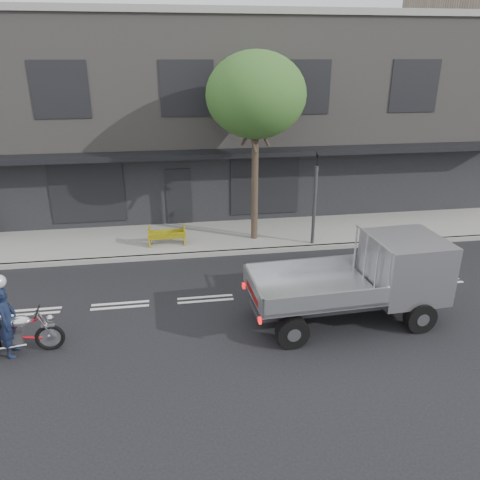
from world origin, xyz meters
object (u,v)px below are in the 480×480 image
object	(u,v)px
motorcycle	(17,333)
street_tree	(256,96)
traffic_light_pole	(314,204)
construction_barrier	(167,237)
flatbed_ute	(388,271)
rider	(7,321)

from	to	relation	value
motorcycle	street_tree	bearing A→B (deg)	38.18
traffic_light_pole	construction_barrier	world-z (taller)	traffic_light_pole
traffic_light_pole	flatbed_ute	size ratio (longest dim) A/B	0.69
motorcycle	construction_barrier	distance (m)	6.74
motorcycle	traffic_light_pole	bearing A→B (deg)	27.04
traffic_light_pole	rider	size ratio (longest dim) A/B	2.00
rider	construction_barrier	distance (m)	6.83
traffic_light_pole	motorcycle	bearing A→B (deg)	-148.80
traffic_light_pole	street_tree	bearing A→B (deg)	156.97
traffic_light_pole	motorcycle	world-z (taller)	traffic_light_pole
street_tree	rider	xyz separation A→B (m)	(-6.89, -6.14, -4.40)
street_tree	construction_barrier	xyz separation A→B (m)	(-3.23, -0.39, -4.75)
street_tree	rider	size ratio (longest dim) A/B	3.85
motorcycle	rider	xyz separation A→B (m)	(-0.15, -0.00, 0.32)
traffic_light_pole	construction_barrier	xyz separation A→B (m)	(-5.23, 0.46, -1.13)
traffic_light_pole	motorcycle	xyz separation A→B (m)	(-8.74, -5.29, -1.10)
construction_barrier	motorcycle	bearing A→B (deg)	-121.37
traffic_light_pole	flatbed_ute	distance (m)	5.01
flatbed_ute	rider	bearing A→B (deg)	179.10
street_tree	rider	bearing A→B (deg)	-138.29
street_tree	flatbed_ute	world-z (taller)	street_tree
traffic_light_pole	construction_barrier	size ratio (longest dim) A/B	2.62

